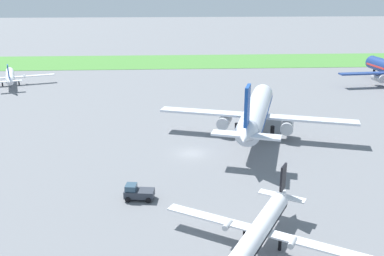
% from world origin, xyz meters
% --- Properties ---
extents(ground_plane, '(600.00, 600.00, 0.00)m').
position_xyz_m(ground_plane, '(0.00, 0.00, 0.00)').
color(ground_plane, slate).
extents(grass_taxiway_strip, '(360.00, 28.00, 0.08)m').
position_xyz_m(grass_taxiway_strip, '(0.00, 84.77, 0.04)').
color(grass_taxiway_strip, '#478438').
rests_on(grass_taxiway_strip, ground_plane).
extents(airplane_midfield_jet, '(33.08, 32.76, 12.00)m').
position_xyz_m(airplane_midfield_jet, '(11.54, 7.51, 4.32)').
color(airplane_midfield_jet, silver).
rests_on(airplane_midfield_jet, ground_plane).
extents(airplane_foreground_turboprop, '(18.59, 16.22, 6.26)m').
position_xyz_m(airplane_foreground_turboprop, '(5.47, -25.66, 2.29)').
color(airplane_foreground_turboprop, white).
rests_on(airplane_foreground_turboprop, ground_plane).
extents(airplane_taxiing_turboprop, '(21.65, 18.73, 6.72)m').
position_xyz_m(airplane_taxiing_turboprop, '(-44.99, 50.70, 2.46)').
color(airplane_taxiing_turboprop, white).
rests_on(airplane_taxiing_turboprop, ground_plane).
extents(pushback_tug_near_gate, '(3.80, 2.45, 1.95)m').
position_xyz_m(pushback_tug_near_gate, '(-7.42, -14.60, 0.91)').
color(pushback_tug_near_gate, '#2D333D').
rests_on(pushback_tug_near_gate, ground_plane).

